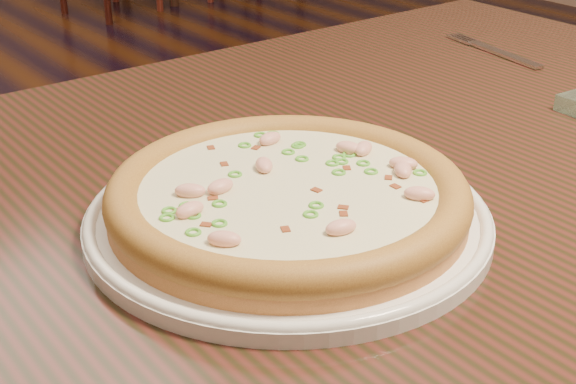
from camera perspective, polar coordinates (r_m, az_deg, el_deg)
hero_table at (r=0.79m, az=4.72°, el=-4.71°), size 1.20×0.80×0.75m
plate at (r=0.64m, az=0.00°, el=-1.70°), size 0.32×0.32×0.02m
pizza at (r=0.63m, az=0.01°, el=-0.23°), size 0.29×0.29×0.03m
fork at (r=1.12m, az=14.59°, el=9.67°), size 0.05×0.18×0.00m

